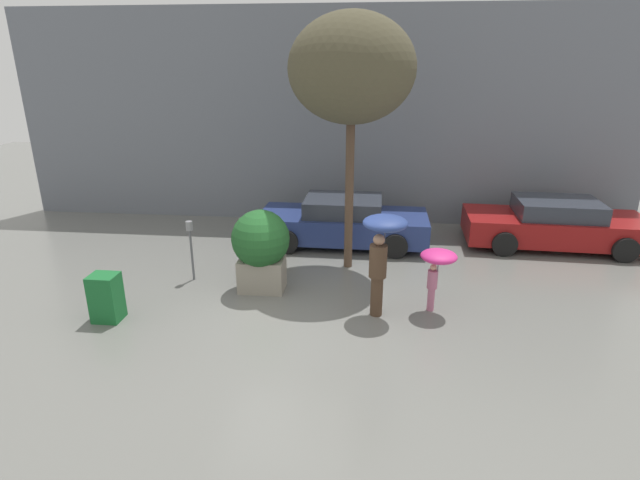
{
  "coord_description": "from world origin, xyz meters",
  "views": [
    {
      "loc": [
        1.48,
        -8.07,
        4.53
      ],
      "look_at": [
        0.46,
        1.6,
        1.05
      ],
      "focal_mm": 28.0,
      "sensor_mm": 36.0,
      "label": 1
    }
  ],
  "objects_px": {
    "planter_box": "(261,246)",
    "person_child": "(438,262)",
    "person_adult": "(382,243)",
    "parked_car_near": "(343,222)",
    "street_tree": "(352,70)",
    "parking_meter": "(190,238)",
    "parked_car_far": "(555,224)",
    "newspaper_box": "(106,298)"
  },
  "relations": [
    {
      "from": "planter_box",
      "to": "person_adult",
      "type": "height_order",
      "value": "person_adult"
    },
    {
      "from": "parking_meter",
      "to": "person_child",
      "type": "bearing_deg",
      "value": -10.63
    },
    {
      "from": "street_tree",
      "to": "parking_meter",
      "type": "bearing_deg",
      "value": -161.49
    },
    {
      "from": "person_child",
      "to": "parked_car_far",
      "type": "height_order",
      "value": "person_child"
    },
    {
      "from": "person_child",
      "to": "street_tree",
      "type": "height_order",
      "value": "street_tree"
    },
    {
      "from": "parked_car_far",
      "to": "street_tree",
      "type": "relative_size",
      "value": 0.82
    },
    {
      "from": "person_child",
      "to": "street_tree",
      "type": "xyz_separation_m",
      "value": [
        -1.76,
        2.08,
        3.36
      ]
    },
    {
      "from": "person_adult",
      "to": "newspaper_box",
      "type": "bearing_deg",
      "value": 143.62
    },
    {
      "from": "person_adult",
      "to": "person_child",
      "type": "bearing_deg",
      "value": -34.58
    },
    {
      "from": "person_adult",
      "to": "parked_car_far",
      "type": "xyz_separation_m",
      "value": [
        4.51,
        4.2,
        -0.85
      ]
    },
    {
      "from": "person_adult",
      "to": "person_child",
      "type": "xyz_separation_m",
      "value": [
        1.04,
        0.2,
        -0.41
      ]
    },
    {
      "from": "street_tree",
      "to": "newspaper_box",
      "type": "bearing_deg",
      "value": -144.61
    },
    {
      "from": "parked_car_near",
      "to": "parked_car_far",
      "type": "height_order",
      "value": "same"
    },
    {
      "from": "person_adult",
      "to": "parking_meter",
      "type": "bearing_deg",
      "value": 118.95
    },
    {
      "from": "parked_car_near",
      "to": "parking_meter",
      "type": "xyz_separation_m",
      "value": [
        -3.12,
        -2.69,
        0.38
      ]
    },
    {
      "from": "street_tree",
      "to": "newspaper_box",
      "type": "height_order",
      "value": "street_tree"
    },
    {
      "from": "parked_car_far",
      "to": "street_tree",
      "type": "xyz_separation_m",
      "value": [
        -5.22,
        -1.93,
        3.79
      ]
    },
    {
      "from": "planter_box",
      "to": "person_child",
      "type": "xyz_separation_m",
      "value": [
        3.48,
        -0.62,
        0.04
      ]
    },
    {
      "from": "person_adult",
      "to": "newspaper_box",
      "type": "height_order",
      "value": "person_adult"
    },
    {
      "from": "parked_car_near",
      "to": "parked_car_far",
      "type": "bearing_deg",
      "value": -85.39
    },
    {
      "from": "planter_box",
      "to": "person_child",
      "type": "height_order",
      "value": "planter_box"
    },
    {
      "from": "person_child",
      "to": "planter_box",
      "type": "bearing_deg",
      "value": -160.13
    },
    {
      "from": "person_adult",
      "to": "street_tree",
      "type": "xyz_separation_m",
      "value": [
        -0.72,
        2.27,
        2.94
      ]
    },
    {
      "from": "person_child",
      "to": "parking_meter",
      "type": "xyz_separation_m",
      "value": [
        -5.1,
        0.96,
        -0.06
      ]
    },
    {
      "from": "planter_box",
      "to": "street_tree",
      "type": "height_order",
      "value": "street_tree"
    },
    {
      "from": "person_adult",
      "to": "street_tree",
      "type": "bearing_deg",
      "value": 62.36
    },
    {
      "from": "parked_car_near",
      "to": "newspaper_box",
      "type": "bearing_deg",
      "value": 139.45
    },
    {
      "from": "parked_car_far",
      "to": "person_adult",
      "type": "bearing_deg",
      "value": 135.67
    },
    {
      "from": "parking_meter",
      "to": "parked_car_near",
      "type": "bearing_deg",
      "value": 40.72
    },
    {
      "from": "person_adult",
      "to": "street_tree",
      "type": "distance_m",
      "value": 3.79
    },
    {
      "from": "parked_car_near",
      "to": "newspaper_box",
      "type": "distance_m",
      "value": 6.16
    },
    {
      "from": "parked_car_far",
      "to": "parked_car_near",
      "type": "bearing_deg",
      "value": 96.44
    },
    {
      "from": "person_adult",
      "to": "parked_car_far",
      "type": "bearing_deg",
      "value": -2.21
    },
    {
      "from": "parked_car_near",
      "to": "parking_meter",
      "type": "distance_m",
      "value": 4.14
    },
    {
      "from": "newspaper_box",
      "to": "parked_car_far",
      "type": "bearing_deg",
      "value": 27.6
    },
    {
      "from": "street_tree",
      "to": "parking_meter",
      "type": "relative_size",
      "value": 4.12
    },
    {
      "from": "person_child",
      "to": "parked_car_near",
      "type": "bearing_deg",
      "value": 148.38
    },
    {
      "from": "parking_meter",
      "to": "parked_car_far",
      "type": "bearing_deg",
      "value": 19.57
    },
    {
      "from": "person_child",
      "to": "parked_car_far",
      "type": "bearing_deg",
      "value": 79.04
    },
    {
      "from": "planter_box",
      "to": "person_child",
      "type": "distance_m",
      "value": 3.54
    },
    {
      "from": "planter_box",
      "to": "parked_car_near",
      "type": "distance_m",
      "value": 3.41
    },
    {
      "from": "planter_box",
      "to": "street_tree",
      "type": "xyz_separation_m",
      "value": [
        1.72,
        1.46,
        3.4
      ]
    }
  ]
}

